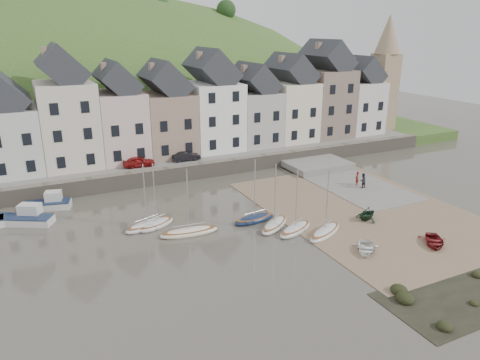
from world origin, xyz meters
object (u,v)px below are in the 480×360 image
sailboat_0 (147,225)px  person_red (357,178)px  person_dark (363,181)px  rowboat_red (434,241)px  rowboat_white (366,248)px  car_left (139,162)px  car_right (186,156)px  rowboat_green (367,214)px

sailboat_0 → person_red: size_ratio=3.88×
person_red → person_dark: person_dark is taller
rowboat_red → person_dark: 14.39m
rowboat_white → car_left: size_ratio=0.81×
rowboat_white → car_right: size_ratio=0.86×
rowboat_green → car_right: 24.01m
sailboat_0 → car_right: size_ratio=1.82×
person_red → person_dark: (-0.02, -1.00, 0.04)m
rowboat_white → car_left: car_left is taller
rowboat_white → person_dark: bearing=89.9°
rowboat_green → rowboat_red: (1.56, -6.59, -0.31)m
sailboat_0 → car_left: 14.51m
person_red → car_left: bearing=-71.0°
sailboat_0 → person_red: bearing=1.7°
car_left → rowboat_white: bearing=-150.9°
rowboat_red → person_dark: size_ratio=1.85×
rowboat_white → car_left: bearing=153.3°
car_left → car_right: car_left is taller
person_dark → sailboat_0: bearing=-6.5°
sailboat_0 → rowboat_white: 19.43m
rowboat_white → rowboat_red: rowboat_red is taller
person_red → car_left: car_left is taller
car_left → rowboat_green: bearing=-137.9°
rowboat_red → car_right: (-11.97, 28.17, 1.78)m
sailboat_0 → car_right: 16.75m
person_red → rowboat_green: bearing=16.0°
rowboat_red → rowboat_green: bearing=141.3°
car_right → person_dark: bearing=-129.2°
rowboat_green → person_dark: person_dark is taller
person_dark → rowboat_green: bearing=46.5°
person_red → car_right: 20.89m
sailboat_0 → car_left: size_ratio=1.71×
sailboat_0 → car_left: sailboat_0 is taller
rowboat_white → person_red: (10.05, 13.28, 0.57)m
car_right → car_left: bearing=92.8°
person_dark → car_left: 26.29m
person_red → car_right: bearing=-79.6°
person_red → person_dark: size_ratio=0.95×
person_red → person_dark: 1.00m
rowboat_white → person_red: size_ratio=1.83×
rowboat_white → rowboat_red: bearing=24.9°
rowboat_red → rowboat_white: bearing=-156.3°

